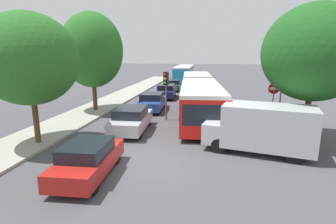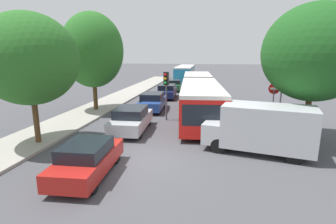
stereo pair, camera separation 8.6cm
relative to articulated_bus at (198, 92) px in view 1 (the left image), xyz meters
name	(u,v)px [view 1 (the left image)]	position (x,y,z in m)	size (l,w,h in m)	color
ground_plane	(146,161)	(-1.68, -11.11, -1.49)	(200.00, 200.00, 0.00)	#47474C
kerb_strip_left	(124,95)	(-8.55, 6.05, -1.42)	(3.20, 44.31, 0.14)	#9E998E
articulated_bus	(198,92)	(0.00, 0.00, 0.00)	(4.13, 17.50, 2.58)	red
city_bus_rear	(184,72)	(-3.63, 23.21, -0.07)	(2.66, 11.43, 2.46)	teal
queued_car_red	(88,159)	(-3.54, -12.81, -0.79)	(1.87, 4.03, 1.37)	#B21E19
queued_car_silver	(131,119)	(-3.66, -6.85, -0.73)	(2.04, 4.39, 1.50)	#B7BABF
queued_car_blue	(152,102)	(-3.74, -0.88, -0.74)	(2.01, 4.33, 1.47)	#284799
queued_car_navy	(166,91)	(-3.61, 5.23, -0.76)	(1.96, 4.22, 1.44)	navy
queued_car_green	(174,85)	(-3.68, 10.91, -0.80)	(1.86, 4.00, 1.36)	#236638
white_van	(262,127)	(3.49, -9.12, -0.25)	(5.30, 2.98, 2.31)	#B7BABF
traffic_light	(166,85)	(-2.07, -3.80, 1.01)	(0.37, 0.39, 3.40)	#56595E
no_entry_sign	(273,98)	(4.97, -4.19, 0.39)	(0.70, 0.08, 2.82)	#56595E
direction_sign_post	(281,86)	(5.54, -3.66, 1.07)	(0.29, 1.39, 3.60)	#56595E
tree_left_near	(29,59)	(-7.77, -9.92, 2.89)	(4.75, 4.75, 6.64)	#51381E
tree_left_mid	(92,52)	(-8.25, -1.89, 3.24)	(4.82, 4.82, 7.79)	#51381E
tree_right_near	(315,55)	(6.17, -7.07, 3.08)	(5.20, 5.20, 7.15)	#51381E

